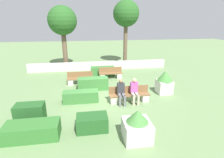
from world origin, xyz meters
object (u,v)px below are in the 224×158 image
(bench_left_side, at_px, (111,74))
(person_seated_woman, at_px, (121,91))
(planter_corner_right, at_px, (137,126))
(tree_leftmost, at_px, (62,22))
(tree_center_left, at_px, (126,15))
(bench_front, at_px, (129,96))
(planter_corner_left, at_px, (165,82))
(person_seated_man, at_px, (135,90))
(bench_right_side, at_px, (80,80))

(bench_left_side, distance_m, person_seated_woman, 4.29)
(person_seated_woman, relative_size, planter_corner_right, 1.11)
(tree_leftmost, height_order, tree_center_left, tree_center_left)
(bench_front, xyz_separation_m, planter_corner_left, (2.36, 0.86, 0.38))
(person_seated_man, distance_m, tree_center_left, 9.50)
(tree_center_left, bearing_deg, person_seated_woman, -104.10)
(bench_left_side, height_order, person_seated_man, person_seated_man)
(tree_leftmost, bearing_deg, bench_left_side, -45.84)
(bench_front, relative_size, tree_center_left, 0.36)
(bench_left_side, bearing_deg, tree_center_left, 67.22)
(person_seated_man, distance_m, planter_corner_left, 2.35)
(tree_leftmost, bearing_deg, bench_front, -62.79)
(bench_right_side, xyz_separation_m, tree_center_left, (4.32, 5.17, 4.39))
(bench_left_side, relative_size, person_seated_woman, 1.33)
(bench_right_side, distance_m, person_seated_woman, 4.02)
(bench_left_side, xyz_separation_m, tree_center_left, (2.07, 4.24, 4.39))
(person_seated_man, bearing_deg, tree_center_left, 80.51)
(bench_front, xyz_separation_m, tree_center_left, (1.66, 8.37, 4.37))
(planter_corner_right, bearing_deg, bench_left_side, 89.24)
(bench_front, relative_size, person_seated_woman, 1.65)
(bench_left_side, bearing_deg, person_seated_man, -78.24)
(planter_corner_left, xyz_separation_m, planter_corner_right, (-2.87, -3.98, -0.18))
(planter_corner_left, distance_m, planter_corner_right, 4.91)
(bench_front, height_order, person_seated_man, person_seated_man)
(tree_leftmost, bearing_deg, bench_right_side, -73.49)
(planter_corner_left, height_order, tree_center_left, tree_center_left)
(bench_front, bearing_deg, person_seated_man, -30.99)
(planter_corner_right, bearing_deg, planter_corner_left, 54.17)
(person_seated_woman, bearing_deg, planter_corner_right, -90.45)
(planter_corner_left, bearing_deg, planter_corner_right, -125.83)
(bench_right_side, bearing_deg, bench_front, -46.07)
(tree_center_left, bearing_deg, person_seated_man, -99.49)
(person_seated_woman, bearing_deg, planter_corner_left, 19.36)
(bench_front, height_order, tree_center_left, tree_center_left)
(person_seated_man, relative_size, planter_corner_left, 0.97)
(bench_right_side, height_order, tree_center_left, tree_center_left)
(planter_corner_left, bearing_deg, person_seated_woman, -160.64)
(bench_front, relative_size, tree_leftmost, 0.40)
(bench_left_side, height_order, person_seated_woman, person_seated_woman)
(person_seated_man, xyz_separation_m, tree_center_left, (1.42, 8.51, 3.96))
(bench_left_side, relative_size, planter_corner_left, 1.27)
(bench_front, relative_size, person_seated_man, 1.63)
(bench_right_side, height_order, person_seated_woman, person_seated_woman)
(bench_front, distance_m, planter_corner_left, 2.54)
(bench_left_side, relative_size, tree_leftmost, 0.32)
(planter_corner_left, bearing_deg, bench_right_side, 154.97)
(person_seated_woman, bearing_deg, bench_left_side, 89.03)
(planter_corner_right, bearing_deg, bench_right_side, 108.85)
(person_seated_woman, bearing_deg, bench_right_side, 123.09)
(bench_front, distance_m, tree_center_left, 9.59)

